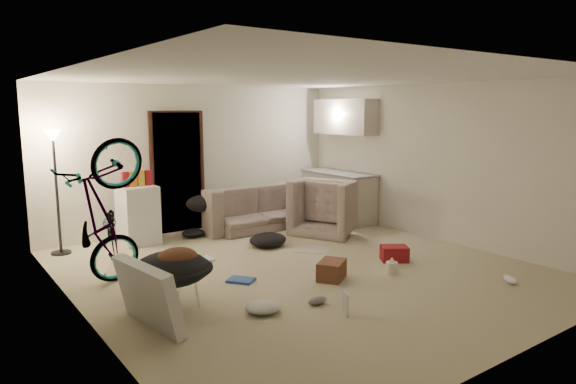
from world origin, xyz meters
TOP-DOWN VIEW (x-y plane):
  - floor at (0.00, 0.00)m, footprint 5.50×6.00m
  - ceiling at (0.00, 0.00)m, footprint 5.50×6.00m
  - wall_back at (0.00, 3.01)m, footprint 5.50×0.02m
  - wall_front at (0.00, -3.01)m, footprint 5.50×0.02m
  - wall_left at (-2.76, 0.00)m, footprint 0.02×6.00m
  - wall_right at (2.76, 0.00)m, footprint 0.02×6.00m
  - doorway at (-0.40, 2.97)m, footprint 0.85×0.10m
  - door_trim at (-0.40, 2.94)m, footprint 0.97×0.04m
  - floor_lamp at (-2.40, 2.65)m, footprint 0.28×0.28m
  - kitchen_counter at (2.43, 2.00)m, footprint 0.60×1.50m
  - counter_top at (2.43, 2.00)m, footprint 0.64×1.54m
  - kitchen_uppers at (2.56, 2.00)m, footprint 0.38×1.40m
  - sofa at (0.76, 2.45)m, footprint 1.99×0.78m
  - armchair at (1.73, 1.39)m, footprint 1.28×1.35m
  - bicycle at (-2.30, 0.83)m, footprint 1.88×0.96m
  - book_asset at (-0.58, -1.55)m, footprint 0.29×0.26m
  - mini_fridge at (-1.26, 2.55)m, footprint 0.55×0.55m
  - snack_box_0 at (-1.43, 2.55)m, footprint 0.10×0.08m
  - snack_box_1 at (-1.31, 2.55)m, footprint 0.11×0.09m
  - snack_box_2 at (-1.19, 2.55)m, footprint 0.10×0.08m
  - snack_box_3 at (-1.07, 2.55)m, footprint 0.10×0.07m
  - saucer_chair at (-1.93, -0.28)m, footprint 0.87×0.87m
  - hoodie at (-1.88, -0.31)m, footprint 0.59×0.55m
  - sofa_drape at (-0.19, 2.45)m, footprint 0.59×0.49m
  - tv_box at (-2.30, -0.58)m, footprint 0.38×1.01m
  - drink_case_a at (0.08, -0.54)m, footprint 0.50×0.47m
  - drink_case_b at (1.29, -0.46)m, footprint 0.45×0.42m
  - juicer at (0.85, -0.83)m, footprint 0.15×0.15m
  - newspaper at (0.71, 0.66)m, footprint 0.64×0.64m
  - book_blue at (-0.89, 0.05)m, footprint 0.37×0.39m
  - book_white at (-0.83, 1.13)m, footprint 0.23×0.28m
  - shoe_1 at (-0.03, 2.41)m, footprint 0.26×0.29m
  - shoe_3 at (-0.61, -1.09)m, footprint 0.25×0.12m
  - shoe_4 at (1.74, -1.93)m, footprint 0.22×0.28m
  - clothes_lump_a at (0.29, 1.22)m, footprint 0.73×0.66m
  - clothes_lump_b at (-0.39, 2.43)m, footprint 0.55×0.54m
  - clothes_lump_c at (-1.21, -0.93)m, footprint 0.48×0.46m

SIDE VIEW (x-z plane):
  - floor at x=0.00m, z-range -0.02..0.00m
  - newspaper at x=0.71m, z-range 0.00..0.01m
  - book_asset at x=-0.58m, z-range 0.00..0.02m
  - book_white at x=-0.83m, z-range 0.00..0.02m
  - book_blue at x=-0.89m, z-range 0.00..0.03m
  - shoe_3 at x=-0.61m, z-range 0.00..0.09m
  - shoe_4 at x=1.74m, z-range 0.00..0.10m
  - shoe_1 at x=-0.03m, z-range 0.00..0.10m
  - clothes_lump_c at x=-1.21m, z-range 0.00..0.12m
  - clothes_lump_b at x=-0.39m, z-range 0.00..0.13m
  - juicer at x=0.85m, z-range -0.02..0.20m
  - clothes_lump_a at x=0.29m, z-range 0.00..0.20m
  - drink_case_b at x=1.29m, z-range 0.00..0.21m
  - drink_case_a at x=0.08m, z-range 0.00..0.23m
  - sofa at x=0.76m, z-range 0.00..0.58m
  - tv_box at x=-2.30m, z-range -0.01..0.65m
  - armchair at x=1.73m, z-range 0.00..0.68m
  - saucer_chair at x=-1.93m, z-range 0.06..0.67m
  - kitchen_counter at x=2.43m, z-range 0.00..0.88m
  - mini_fridge at x=-1.26m, z-range 0.00..0.91m
  - bicycle at x=-2.30m, z-range -0.05..1.00m
  - sofa_drape at x=-0.19m, z-range 0.40..0.68m
  - hoodie at x=-1.88m, z-range 0.45..0.67m
  - counter_top at x=2.43m, z-range 0.88..0.92m
  - snack_box_0 at x=-1.43m, z-range 0.85..1.15m
  - snack_box_1 at x=-1.31m, z-range 0.85..1.15m
  - snack_box_2 at x=-1.19m, z-range 0.85..1.15m
  - snack_box_3 at x=-1.07m, z-range 0.85..1.15m
  - doorway at x=-0.40m, z-range 0.00..2.04m
  - door_trim at x=-0.40m, z-range -0.03..2.07m
  - wall_back at x=0.00m, z-range 0.00..2.50m
  - wall_front at x=0.00m, z-range 0.00..2.50m
  - wall_left at x=-2.76m, z-range 0.00..2.50m
  - wall_right at x=2.76m, z-range 0.00..2.50m
  - floor_lamp at x=-2.40m, z-range 0.40..2.21m
  - kitchen_uppers at x=2.56m, z-range 1.62..2.27m
  - ceiling at x=0.00m, z-range 2.50..2.52m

